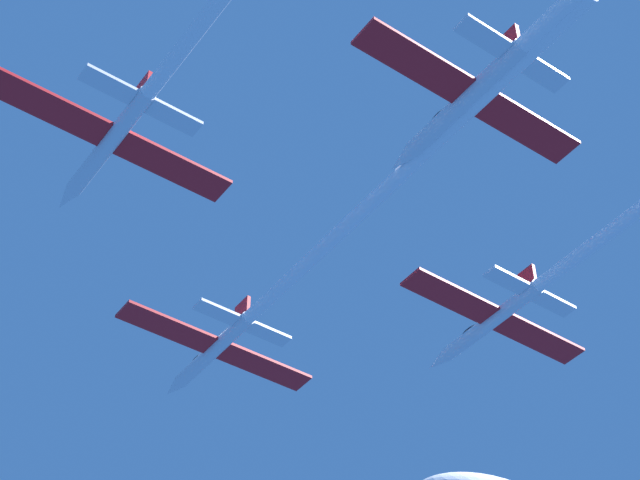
# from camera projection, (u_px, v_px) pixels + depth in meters

# --- Properties ---
(jet_lead) EXTENTS (18.86, 54.64, 3.12)m
(jet_lead) POSITION_uv_depth(u_px,v_px,m) (308.00, 261.00, 90.51)
(jet_lead) COLOR white
(jet_left_wing) EXTENTS (18.86, 51.43, 3.12)m
(jet_left_wing) POSITION_uv_depth(u_px,v_px,m) (204.00, 21.00, 73.43)
(jet_left_wing) COLOR white
(jet_right_wing) EXTENTS (18.86, 48.24, 3.12)m
(jet_right_wing) POSITION_uv_depth(u_px,v_px,m) (592.00, 245.00, 88.87)
(jet_right_wing) COLOR white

